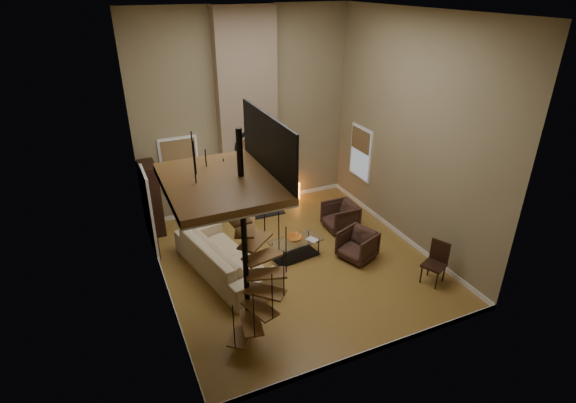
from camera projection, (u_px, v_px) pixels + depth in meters
name	position (u px, v px, depth m)	size (l,w,h in m)	color
ground	(295.00, 261.00, 10.66)	(6.00, 6.50, 0.01)	#B08338
back_wall	(245.00, 114.00, 12.07)	(6.00, 0.02, 5.50)	#8B7B59
front_wall	(386.00, 221.00, 6.77)	(6.00, 0.02, 5.50)	#8B7B59
left_wall	(150.00, 175.00, 8.33)	(0.02, 6.50, 5.50)	#8B7B59
right_wall	(411.00, 134.00, 10.51)	(0.02, 6.50, 5.50)	#8B7B59
ceiling	(297.00, 11.00, 8.19)	(6.00, 6.50, 0.01)	silver
baseboard_back	(249.00, 203.00, 13.27)	(6.00, 0.02, 0.12)	white
baseboard_front	(371.00, 351.00, 7.98)	(6.00, 0.02, 0.12)	white
baseboard_left	(168.00, 291.00, 9.54)	(0.02, 6.50, 0.12)	white
baseboard_right	(398.00, 232.00, 11.72)	(0.02, 6.50, 0.12)	white
chimney_breast	(248.00, 116.00, 11.92)	(1.60, 0.38, 5.50)	#8B725A
hearth	(257.00, 214.00, 12.74)	(1.50, 0.60, 0.04)	black
firebox	(253.00, 193.00, 12.74)	(0.95, 0.02, 0.72)	black
mantel	(253.00, 175.00, 12.41)	(1.70, 0.18, 0.06)	white
mirror_frame	(251.00, 147.00, 12.10)	(0.94, 0.94, 0.10)	black
mirror_disc	(251.00, 147.00, 12.11)	(0.80, 0.80, 0.01)	white
vase_left	(234.00, 172.00, 12.17)	(0.24, 0.24, 0.25)	black
vase_right	(273.00, 166.00, 12.60)	(0.20, 0.20, 0.21)	#185354
window_back	(180.00, 164.00, 11.87)	(1.02, 0.06, 1.52)	white
window_right	(361.00, 152.00, 12.64)	(0.06, 1.02, 1.52)	white
entry_door	(150.00, 213.00, 10.58)	(0.10, 1.05, 2.16)	white
loft	(226.00, 178.00, 6.99)	(1.70, 2.20, 1.09)	brown
spiral_stair	(246.00, 252.00, 7.75)	(1.47, 1.47, 4.06)	black
hutch	(152.00, 198.00, 11.51)	(0.40, 0.85, 1.91)	black
sofa	(224.00, 256.00, 10.12)	(2.95, 1.15, 0.86)	#C9B38B
armchair_near	(343.00, 216.00, 11.91)	(0.80, 0.82, 0.75)	#3E251C
armchair_far	(359.00, 244.00, 10.66)	(0.76, 0.79, 0.72)	#3E251C
coffee_table	(296.00, 247.00, 10.68)	(1.29, 0.77, 0.45)	silver
bowl	(295.00, 238.00, 10.63)	(0.39, 0.39, 0.10)	#C76D23
book	(312.00, 240.00, 10.61)	(0.20, 0.27, 0.03)	gray
floor_lamp	(211.00, 184.00, 11.23)	(0.37, 0.37, 1.70)	black
accent_lamp	(298.00, 191.00, 13.55)	(0.15, 0.15, 0.53)	orange
side_chair	(436.00, 260.00, 9.74)	(0.59, 0.59, 0.97)	black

